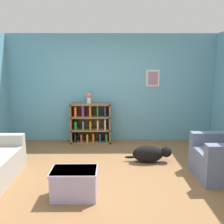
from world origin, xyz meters
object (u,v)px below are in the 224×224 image
coffee_table (74,183)px  dog (150,154)px  bookshelf (91,123)px  vase (89,97)px

coffee_table → dog: 1.84m
coffee_table → bookshelf: bearing=89.3°
bookshelf → coffee_table: size_ratio=1.49×
vase → coffee_table: bearing=-90.1°
coffee_table → dog: (1.28, 1.32, -0.05)m
bookshelf → dog: bearing=-46.2°
bookshelf → vase: (-0.03, -0.02, 0.64)m
dog → vase: bearing=134.9°
bookshelf → dog: bookshelf is taller
vase → dog: bearing=-45.1°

